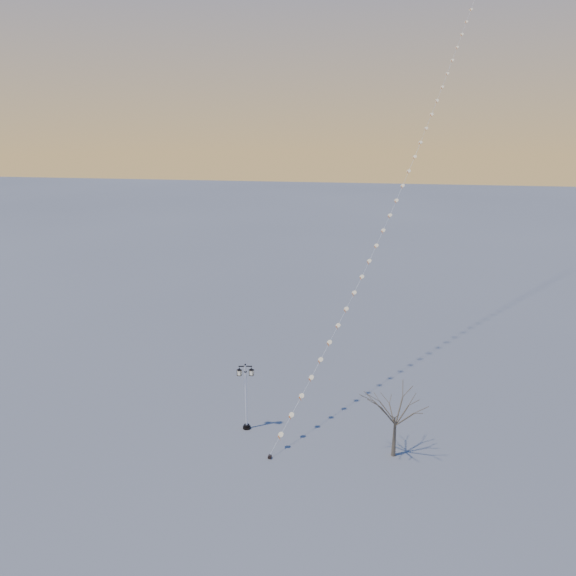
# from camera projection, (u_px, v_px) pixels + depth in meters

# --- Properties ---
(ground) EXTENTS (300.00, 300.00, 0.00)m
(ground) POSITION_uv_depth(u_px,v_px,m) (274.00, 446.00, 33.17)
(ground) COLOR slate
(ground) RESTS_ON ground
(street_lamp) EXTENTS (1.09, 0.51, 4.35)m
(street_lamp) POSITION_uv_depth(u_px,v_px,m) (246.00, 393.00, 34.35)
(street_lamp) COLOR black
(street_lamp) RESTS_ON ground
(bare_tree) EXTENTS (2.40, 2.40, 3.99)m
(bare_tree) POSITION_uv_depth(u_px,v_px,m) (396.00, 412.00, 31.42)
(bare_tree) COLOR brown
(bare_tree) RESTS_ON ground
(kite_train) EXTENTS (15.97, 39.33, 35.87)m
(kite_train) POSITION_uv_depth(u_px,v_px,m) (414.00, 127.00, 43.92)
(kite_train) COLOR black
(kite_train) RESTS_ON ground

